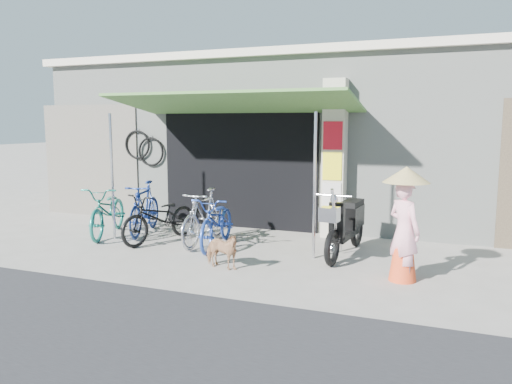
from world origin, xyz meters
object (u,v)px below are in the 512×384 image
at_px(bike_silver, 205,217).
at_px(street_dog, 221,250).
at_px(moped, 346,225).
at_px(nun, 404,224).
at_px(bike_teal, 108,211).
at_px(bike_navy, 217,221).
at_px(bike_black, 160,217).
at_px(bike_blue, 145,208).

height_order(bike_silver, street_dog, bike_silver).
relative_size(moped, nun, 1.23).
bearing_deg(nun, moped, -7.73).
bearing_deg(bike_teal, street_dog, -41.78).
xyz_separation_m(street_dog, moped, (1.60, 1.48, 0.22)).
distance_m(bike_navy, nun, 3.35).
bearing_deg(bike_silver, bike_navy, -16.63).
bearing_deg(bike_black, bike_blue, 160.73).
distance_m(bike_black, bike_navy, 1.14).
xyz_separation_m(bike_blue, street_dog, (2.42, -1.62, -0.24)).
bearing_deg(street_dog, moped, -34.34).
height_order(bike_blue, bike_silver, bike_blue).
bearing_deg(moped, street_dog, -131.72).
xyz_separation_m(bike_teal, bike_black, (1.23, -0.10, -0.03)).
relative_size(bike_black, bike_navy, 1.00).
xyz_separation_m(bike_blue, bike_black, (0.65, -0.46, -0.06)).
relative_size(bike_blue, bike_black, 0.99).
xyz_separation_m(bike_blue, nun, (5.02, -1.23, 0.29)).
xyz_separation_m(bike_black, street_dog, (1.78, -1.16, -0.18)).
bearing_deg(street_dog, bike_silver, 48.80).
relative_size(bike_black, bike_silver, 1.04).
relative_size(bike_teal, bike_black, 1.07).
xyz_separation_m(bike_navy, nun, (3.24, -0.80, 0.35)).
height_order(street_dog, nun, nun).
height_order(street_dog, moped, moped).
height_order(bike_teal, moped, moped).
distance_m(bike_silver, nun, 3.66).
bearing_deg(bike_navy, bike_silver, 154.05).
relative_size(bike_black, street_dog, 2.62).
relative_size(bike_teal, bike_navy, 1.07).
bearing_deg(nun, bike_silver, 25.19).
bearing_deg(bike_blue, bike_teal, -163.34).
bearing_deg(bike_navy, nun, -22.60).
height_order(bike_teal, bike_silver, bike_silver).
height_order(bike_blue, bike_black, bike_blue).
distance_m(bike_teal, bike_black, 1.24).
xyz_separation_m(bike_teal, bike_silver, (2.08, 0.03, 0.01)).
bearing_deg(bike_black, bike_navy, 18.28).
xyz_separation_m(bike_teal, street_dog, (3.01, -1.26, -0.21)).
xyz_separation_m(bike_blue, moped, (4.02, -0.14, -0.01)).
relative_size(bike_blue, street_dog, 2.59).
bearing_deg(bike_silver, bike_blue, 168.25).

